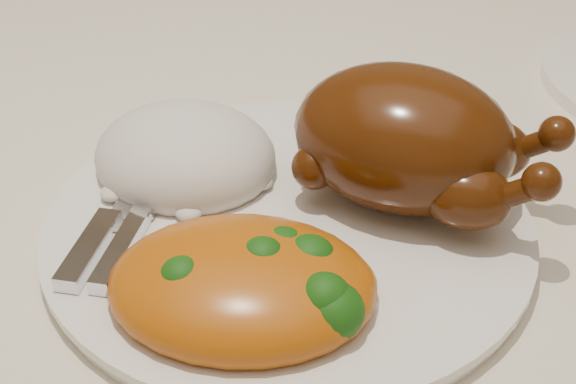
# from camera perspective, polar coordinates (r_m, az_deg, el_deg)

# --- Properties ---
(dining_table) EXTENTS (1.60, 0.90, 0.76)m
(dining_table) POSITION_cam_1_polar(r_m,az_deg,el_deg) (0.67, 1.12, -2.82)
(dining_table) COLOR brown
(dining_table) RESTS_ON floor
(tablecloth) EXTENTS (1.73, 1.03, 0.18)m
(tablecloth) POSITION_cam_1_polar(r_m,az_deg,el_deg) (0.63, 1.19, 2.47)
(tablecloth) COLOR silver
(tablecloth) RESTS_ON dining_table
(dinner_plate) EXTENTS (0.38, 0.38, 0.01)m
(dinner_plate) POSITION_cam_1_polar(r_m,az_deg,el_deg) (0.50, 0.00, -2.50)
(dinner_plate) COLOR white
(dinner_plate) RESTS_ON tablecloth
(roast_chicken) EXTENTS (0.18, 0.13, 0.09)m
(roast_chicken) POSITION_cam_1_polar(r_m,az_deg,el_deg) (0.50, 8.61, 3.70)
(roast_chicken) COLOR #4C2108
(roast_chicken) RESTS_ON dinner_plate
(rice_mound) EXTENTS (0.14, 0.13, 0.06)m
(rice_mound) POSITION_cam_1_polar(r_m,az_deg,el_deg) (0.53, -7.31, 2.48)
(rice_mound) COLOR white
(rice_mound) RESTS_ON dinner_plate
(mac_and_cheese) EXTENTS (0.16, 0.13, 0.05)m
(mac_and_cheese) POSITION_cam_1_polar(r_m,az_deg,el_deg) (0.43, -2.76, -6.50)
(mac_and_cheese) COLOR #B2600B
(mac_and_cheese) RESTS_ON dinner_plate
(cutlery) EXTENTS (0.03, 0.16, 0.01)m
(cutlery) POSITION_cam_1_polar(r_m,az_deg,el_deg) (0.49, -11.76, -2.34)
(cutlery) COLOR silver
(cutlery) RESTS_ON dinner_plate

